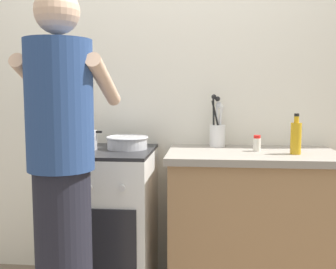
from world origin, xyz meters
TOP-DOWN VIEW (x-y plane):
  - back_wall at (0.20, 0.50)m, footprint 3.20×0.10m
  - countertop at (0.55, 0.15)m, footprint 1.00×0.60m
  - stove_range at (-0.35, 0.15)m, footprint 0.60×0.62m
  - pot at (-0.49, 0.13)m, footprint 0.27×0.21m
  - mixing_bowl at (-0.21, 0.20)m, footprint 0.26×0.26m
  - utensil_crock at (0.35, 0.35)m, footprint 0.10×0.10m
  - spice_bottle at (0.58, 0.17)m, footprint 0.04×0.04m
  - oil_bottle at (0.78, 0.08)m, footprint 0.06×0.06m
  - person at (-0.38, -0.48)m, footprint 0.41×0.50m

SIDE VIEW (x-z plane):
  - stove_range at x=-0.35m, z-range 0.00..0.90m
  - countertop at x=0.55m, z-range 0.00..0.90m
  - person at x=-0.38m, z-range 0.01..1.71m
  - mixing_bowl at x=-0.21m, z-range 0.90..0.98m
  - spice_bottle at x=0.58m, z-range 0.90..0.99m
  - pot at x=-0.49m, z-range 0.90..1.02m
  - oil_bottle at x=0.78m, z-range 0.88..1.11m
  - utensil_crock at x=0.35m, z-range 0.83..1.17m
  - back_wall at x=0.20m, z-range 0.00..2.50m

